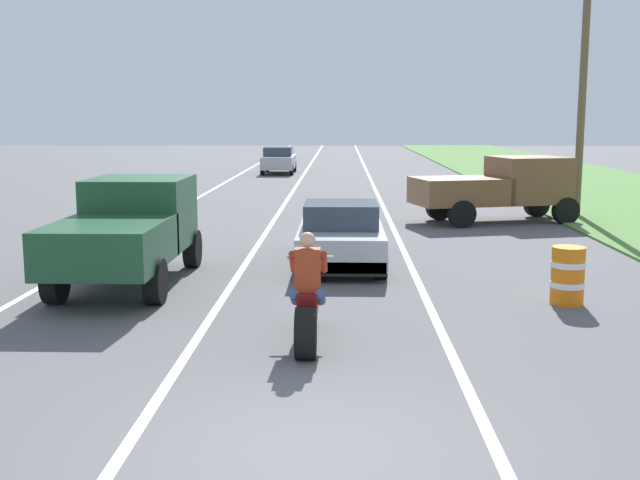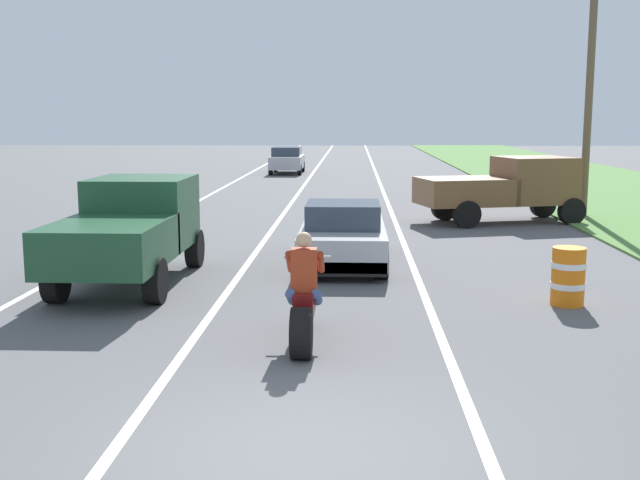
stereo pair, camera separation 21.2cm
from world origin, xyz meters
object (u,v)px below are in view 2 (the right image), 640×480
Objects in this scene: motorcycle_with_rider at (304,304)px; sports_car_silver at (343,236)px; pickup_truck_left_lane_dark_green at (130,227)px; pickup_truck_right_shoulder_brown at (506,186)px; construction_barrel_nearest at (568,276)px; distant_car_far_ahead at (287,160)px.

sports_car_silver is (0.46, 6.13, 0.04)m from motorcycle_with_rider.
sports_car_silver is at bearing 28.03° from pickup_truck_left_lane_dark_green.
pickup_truck_right_shoulder_brown is (4.84, 7.00, 0.48)m from sports_car_silver.
pickup_truck_right_shoulder_brown reaches higher than construction_barrel_nearest.
construction_barrel_nearest is (3.89, -3.57, -0.13)m from sports_car_silver.
sports_car_silver reaches higher than construction_barrel_nearest.
sports_car_silver is 4.61m from pickup_truck_left_lane_dark_green.
motorcycle_with_rider is 2.21× the size of construction_barrel_nearest.
distant_car_far_ahead is (-3.08, 33.40, 0.18)m from motorcycle_with_rider.
motorcycle_with_rider is 0.43× the size of pickup_truck_right_shoulder_brown.
construction_barrel_nearest is at bearing -76.46° from distant_car_far_ahead.
motorcycle_with_rider is at bearing -47.97° from pickup_truck_left_lane_dark_green.
construction_barrel_nearest is (-0.96, -10.57, -0.60)m from pickup_truck_right_shoulder_brown.
pickup_truck_right_shoulder_brown is 21.94m from distant_car_far_ahead.
sports_car_silver is 27.49m from distant_car_far_ahead.
motorcycle_with_rider reaches higher than construction_barrel_nearest.
pickup_truck_left_lane_dark_green and pickup_truck_right_shoulder_brown have the same top height.
pickup_truck_left_lane_dark_green reaches higher than distant_car_far_ahead.
pickup_truck_left_lane_dark_green is 29.43m from distant_car_far_ahead.
pickup_truck_left_lane_dark_green is (-3.59, 3.98, 0.51)m from motorcycle_with_rider.
pickup_truck_left_lane_dark_green is at bearing 169.88° from construction_barrel_nearest.
motorcycle_with_rider reaches higher than sports_car_silver.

